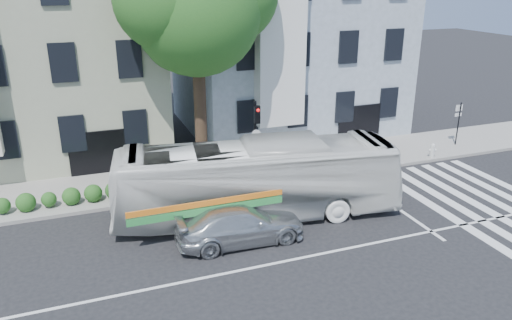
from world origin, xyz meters
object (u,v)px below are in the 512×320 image
bus (257,180)px  fire_hydrant (432,150)px  sedan (240,224)px  traffic_signal (256,132)px

bus → fire_hydrant: bus is taller
sedan → fire_hydrant: sedan is taller
sedan → fire_hydrant: (11.89, 4.49, -0.15)m
sedan → fire_hydrant: size_ratio=6.34×
bus → fire_hydrant: 11.06m
sedan → traffic_signal: (2.37, 4.77, 1.79)m
traffic_signal → fire_hydrant: size_ratio=5.23×
sedan → traffic_signal: size_ratio=1.21×
fire_hydrant → bus: bearing=-165.1°
bus → traffic_signal: (1.11, 3.11, 0.93)m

